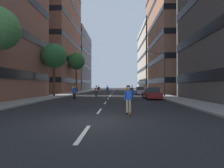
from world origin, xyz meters
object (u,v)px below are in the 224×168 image
skater_0 (74,90)px  skater_6 (129,88)px  skater_2 (99,89)px  skater_3 (127,90)px  street_tree_near (54,56)px  parked_car_mid (151,93)px  skater_1 (96,91)px  skater_8 (76,91)px  skater_4 (74,92)px  streetlamp_right (162,69)px  skater_10 (132,90)px  skater_5 (128,98)px  skater_9 (129,90)px  parked_car_near (141,91)px  skater_7 (107,89)px  street_tree_far (76,61)px

skater_0 → skater_6: 18.33m
skater_2 → skater_3: 12.26m
skater_0 → skater_2: bearing=76.7°
street_tree_near → skater_3: 12.76m
parked_car_mid → skater_1: skater_1 is taller
skater_3 → skater_8: bearing=-158.3°
street_tree_near → skater_4: bearing=-48.1°
skater_3 → skater_6: same height
skater_0 → skater_4: bearing=-73.2°
skater_1 → skater_3: same height
streetlamp_right → skater_4: size_ratio=3.65×
street_tree_near → skater_1: (6.68, -0.92, -5.26)m
skater_1 → skater_10: bearing=7.4°
skater_10 → skater_5: bearing=-96.3°
street_tree_near → skater_9: size_ratio=4.54×
parked_car_mid → skater_3: 6.08m
skater_5 → skater_10: same height
parked_car_near → street_tree_near: bearing=-154.3°
skater_3 → skater_7: same height
street_tree_near → skater_9: 13.70m
skater_1 → skater_5: size_ratio=1.00×
street_tree_near → streetlamp_right: (16.37, -0.23, -2.14)m
skater_5 → skater_9: (1.38, 18.28, 0.03)m
parked_car_mid → street_tree_far: size_ratio=0.47×
parked_car_near → skater_3: 5.24m
skater_0 → street_tree_near: bearing=-147.6°
skater_2 → skater_0: bearing=-103.3°
streetlamp_right → street_tree_near: bearing=179.2°
parked_car_mid → streetlamp_right: bearing=50.7°
skater_7 → parked_car_mid: bearing=-59.4°
street_tree_far → skater_4: bearing=-75.6°
skater_3 → skater_8: 8.37m
parked_car_mid → skater_9: size_ratio=2.47×
skater_10 → streetlamp_right: bearing=0.1°
street_tree_near → skater_3: size_ratio=4.54×
parked_car_near → skater_7: size_ratio=2.47×
skater_3 → skater_8: size_ratio=1.00×
street_tree_near → streetlamp_right: bearing=-0.8°
streetlamp_right → skater_3: 6.55m
parked_car_near → skater_2: skater_2 is taller
skater_7 → skater_8: bearing=-115.1°
street_tree_far → skater_9: (11.84, -8.44, -6.50)m
skater_1 → skater_5: bearing=-73.7°
parked_car_mid → parked_car_near: bearing=90.0°
streetlamp_right → skater_7: streetlamp_right is taller
skater_4 → skater_9: (7.21, 9.63, 0.03)m
skater_0 → skater_10: (9.37, -1.87, 0.00)m
skater_6 → skater_10: same height
skater_0 → skater_7: 8.39m
skater_0 → skater_4: size_ratio=1.00×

